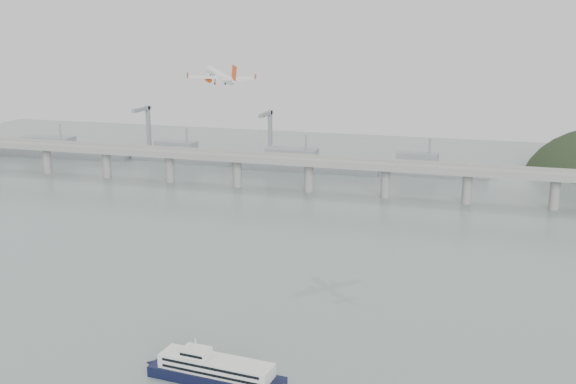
% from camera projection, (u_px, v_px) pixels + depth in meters
% --- Properties ---
extents(ground, '(900.00, 900.00, 0.00)m').
position_uv_depth(ground, '(244.00, 321.00, 246.55)').
color(ground, slate).
rests_on(ground, ground).
extents(bridge, '(800.00, 22.00, 23.90)m').
position_uv_depth(bridge, '(353.00, 168.00, 428.45)').
color(bridge, gray).
rests_on(bridge, ground).
extents(distant_fleet, '(453.00, 60.90, 40.00)m').
position_uv_depth(distant_fleet, '(179.00, 155.00, 535.36)').
color(distant_fleet, slate).
rests_on(distant_fleet, ground).
extents(ferry, '(70.17, 15.85, 13.23)m').
position_uv_depth(ferry, '(216.00, 371.00, 203.68)').
color(ferry, black).
rests_on(ferry, ground).
extents(airliner, '(29.14, 29.96, 10.02)m').
position_uv_depth(airliner, '(221.00, 76.00, 307.33)').
color(airliner, white).
rests_on(airliner, ground).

